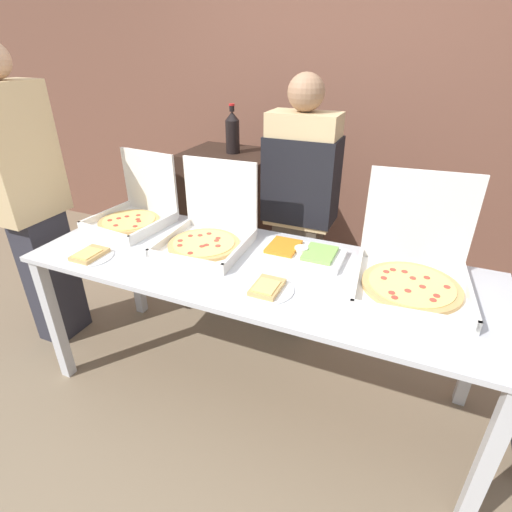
# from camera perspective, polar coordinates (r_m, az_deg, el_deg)

# --- Properties ---
(ground_plane) EXTENTS (16.00, 16.00, 0.00)m
(ground_plane) POSITION_cam_1_polar(r_m,az_deg,el_deg) (2.47, -0.00, -18.12)
(ground_plane) COLOR #847056
(brick_wall_behind) EXTENTS (10.00, 0.06, 2.80)m
(brick_wall_behind) POSITION_cam_1_polar(r_m,az_deg,el_deg) (3.36, 12.45, 20.98)
(brick_wall_behind) COLOR brown
(brick_wall_behind) RESTS_ON ground_plane
(buffet_table) EXTENTS (2.28, 0.81, 0.82)m
(buffet_table) POSITION_cam_1_polar(r_m,az_deg,el_deg) (2.01, -0.00, -3.63)
(buffet_table) COLOR silver
(buffet_table) RESTS_ON ground_plane
(pizza_box_near_left) EXTENTS (0.45, 0.46, 0.43)m
(pizza_box_near_left) POSITION_cam_1_polar(r_m,az_deg,el_deg) (2.14, -6.85, 3.40)
(pizza_box_near_left) COLOR silver
(pizza_box_near_left) RESTS_ON buffet_table
(pizza_box_far_left) EXTENTS (0.52, 0.54, 0.47)m
(pizza_box_far_left) POSITION_cam_1_polar(r_m,az_deg,el_deg) (1.89, 21.52, -1.70)
(pizza_box_far_left) COLOR silver
(pizza_box_far_left) RESTS_ON buffet_table
(pizza_box_far_right) EXTENTS (0.44, 0.46, 0.40)m
(pizza_box_far_right) POSITION_cam_1_polar(r_m,az_deg,el_deg) (2.50, -16.99, 6.04)
(pizza_box_far_right) COLOR silver
(pizza_box_far_right) RESTS_ON buffet_table
(paper_plate_front_center) EXTENTS (0.23, 0.23, 0.03)m
(paper_plate_front_center) POSITION_cam_1_polar(r_m,az_deg,el_deg) (2.20, -22.67, 0.12)
(paper_plate_front_center) COLOR white
(paper_plate_front_center) RESTS_ON buffet_table
(paper_plate_front_left) EXTENTS (0.24, 0.24, 0.03)m
(paper_plate_front_left) POSITION_cam_1_polar(r_m,az_deg,el_deg) (1.76, 1.59, -4.61)
(paper_plate_front_left) COLOR white
(paper_plate_front_left) RESTS_ON buffet_table
(veggie_tray) EXTENTS (0.42, 0.23, 0.05)m
(veggie_tray) POSITION_cam_1_polar(r_m,az_deg,el_deg) (2.04, 6.47, 0.44)
(veggie_tray) COLOR white
(veggie_tray) RESTS_ON buffet_table
(sideboard_podium) EXTENTS (0.64, 0.51, 1.10)m
(sideboard_podium) POSITION_cam_1_polar(r_m,az_deg,el_deg) (3.11, -3.49, 4.69)
(sideboard_podium) COLOR black
(sideboard_podium) RESTS_ON ground_plane
(soda_bottle) EXTENTS (0.10, 0.10, 0.33)m
(soda_bottle) POSITION_cam_1_polar(r_m,az_deg,el_deg) (2.89, -3.38, 17.26)
(soda_bottle) COLOR black
(soda_bottle) RESTS_ON sideboard_podium
(soda_can_silver) EXTENTS (0.07, 0.07, 0.12)m
(soda_can_silver) POSITION_cam_1_polar(r_m,az_deg,el_deg) (3.12, -3.38, 16.54)
(soda_can_silver) COLOR silver
(soda_can_silver) RESTS_ON sideboard_podium
(person_server_vest) EXTENTS (0.42, 0.24, 1.65)m
(person_server_vest) POSITION_cam_1_polar(r_m,az_deg,el_deg) (2.47, 6.32, 7.65)
(person_server_vest) COLOR #473D33
(person_server_vest) RESTS_ON ground_plane
(person_guest_plaid) EXTENTS (0.22, 0.40, 1.80)m
(person_guest_plaid) POSITION_cam_1_polar(r_m,az_deg,el_deg) (2.73, -29.43, 6.54)
(person_guest_plaid) COLOR #2D2D38
(person_guest_plaid) RESTS_ON ground_plane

